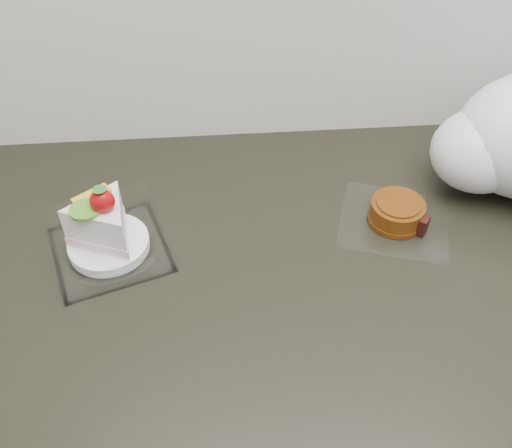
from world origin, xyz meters
TOP-DOWN VIEW (x-y plane):
  - counter at (0.00, 1.69)m, footprint 2.04×0.64m
  - cake_tray at (-0.40, 1.72)m, footprint 0.21×0.21m
  - mooncake_wrap at (0.04, 1.74)m, footprint 0.21×0.20m

SIDE VIEW (x-z plane):
  - counter at x=0.00m, z-range 0.00..0.90m
  - mooncake_wrap at x=0.04m, z-range 0.90..0.94m
  - cake_tray at x=-0.40m, z-range 0.87..1.00m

